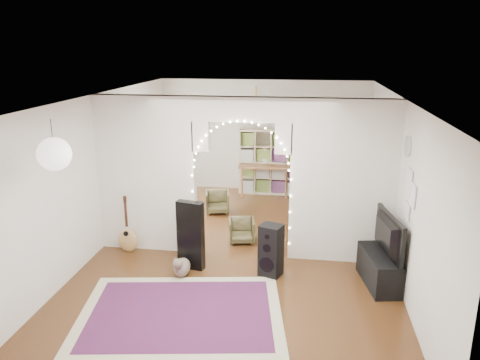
# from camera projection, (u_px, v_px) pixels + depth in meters

# --- Properties ---
(floor) EXTENTS (7.50, 7.50, 0.00)m
(floor) POSITION_uv_depth(u_px,v_px,m) (242.00, 253.00, 8.16)
(floor) COLOR black
(floor) RESTS_ON ground
(ceiling) EXTENTS (5.00, 7.50, 0.02)m
(ceiling) POSITION_uv_depth(u_px,v_px,m) (242.00, 97.00, 7.41)
(ceiling) COLOR white
(ceiling) RESTS_ON wall_back
(wall_back) EXTENTS (5.00, 0.02, 2.70)m
(wall_back) POSITION_uv_depth(u_px,v_px,m) (264.00, 136.00, 11.35)
(wall_back) COLOR silver
(wall_back) RESTS_ON floor
(wall_front) EXTENTS (5.00, 0.02, 2.70)m
(wall_front) POSITION_uv_depth(u_px,v_px,m) (184.00, 291.00, 4.22)
(wall_front) COLOR silver
(wall_front) RESTS_ON floor
(wall_left) EXTENTS (0.02, 7.50, 2.70)m
(wall_left) POSITION_uv_depth(u_px,v_px,m) (100.00, 173.00, 8.13)
(wall_left) COLOR silver
(wall_left) RESTS_ON floor
(wall_right) EXTENTS (0.02, 7.50, 2.70)m
(wall_right) POSITION_uv_depth(u_px,v_px,m) (397.00, 185.00, 7.44)
(wall_right) COLOR silver
(wall_right) RESTS_ON floor
(divider_wall) EXTENTS (5.00, 0.20, 2.70)m
(divider_wall) POSITION_uv_depth(u_px,v_px,m) (242.00, 174.00, 7.76)
(divider_wall) COLOR silver
(divider_wall) RESTS_ON floor
(fairy_lights) EXTENTS (1.64, 0.04, 1.60)m
(fairy_lights) POSITION_uv_depth(u_px,v_px,m) (241.00, 169.00, 7.61)
(fairy_lights) COLOR #FFEABF
(fairy_lights) RESTS_ON divider_wall
(window) EXTENTS (0.04, 1.20, 1.40)m
(window) POSITION_uv_depth(u_px,v_px,m) (137.00, 143.00, 9.80)
(window) COLOR white
(window) RESTS_ON wall_left
(wall_clock) EXTENTS (0.03, 0.31, 0.31)m
(wall_clock) POSITION_uv_depth(u_px,v_px,m) (408.00, 146.00, 6.66)
(wall_clock) COLOR white
(wall_clock) RESTS_ON wall_right
(picture_frames) EXTENTS (0.02, 0.50, 0.70)m
(picture_frames) POSITION_uv_depth(u_px,v_px,m) (409.00, 195.00, 6.45)
(picture_frames) COLOR white
(picture_frames) RESTS_ON wall_right
(paper_lantern) EXTENTS (0.40, 0.40, 0.40)m
(paper_lantern) POSITION_uv_depth(u_px,v_px,m) (54.00, 154.00, 5.52)
(paper_lantern) COLOR white
(paper_lantern) RESTS_ON ceiling
(ceiling_fan) EXTENTS (1.10, 1.10, 0.30)m
(ceiling_fan) POSITION_uv_depth(u_px,v_px,m) (256.00, 101.00, 9.39)
(ceiling_fan) COLOR gold
(ceiling_fan) RESTS_ON ceiling
(area_rug) EXTENTS (3.00, 2.42, 0.02)m
(area_rug) POSITION_uv_depth(u_px,v_px,m) (181.00, 313.00, 6.30)
(area_rug) COLOR maroon
(area_rug) RESTS_ON floor
(guitar_case) EXTENTS (0.45, 0.23, 1.13)m
(guitar_case) POSITION_uv_depth(u_px,v_px,m) (191.00, 235.00, 7.46)
(guitar_case) COLOR black
(guitar_case) RESTS_ON floor
(acoustic_guitar) EXTENTS (0.35, 0.12, 0.87)m
(acoustic_guitar) POSITION_uv_depth(u_px,v_px,m) (127.00, 232.00, 8.09)
(acoustic_guitar) COLOR #B78849
(acoustic_guitar) RESTS_ON floor
(tabby_cat) EXTENTS (0.30, 0.58, 0.38)m
(tabby_cat) POSITION_uv_depth(u_px,v_px,m) (182.00, 267.00, 7.30)
(tabby_cat) COLOR brown
(tabby_cat) RESTS_ON floor
(floor_speaker) EXTENTS (0.41, 0.38, 0.84)m
(floor_speaker) POSITION_uv_depth(u_px,v_px,m) (271.00, 250.00, 7.26)
(floor_speaker) COLOR black
(floor_speaker) RESTS_ON floor
(media_console) EXTENTS (0.58, 1.06, 0.50)m
(media_console) POSITION_uv_depth(u_px,v_px,m) (379.00, 269.00, 7.02)
(media_console) COLOR black
(media_console) RESTS_ON floor
(tv) EXTENTS (0.33, 1.08, 0.62)m
(tv) POSITION_uv_depth(u_px,v_px,m) (382.00, 235.00, 6.86)
(tv) COLOR black
(tv) RESTS_ON media_console
(bookcase) EXTENTS (1.53, 0.40, 1.57)m
(bookcase) POSITION_uv_depth(u_px,v_px,m) (271.00, 162.00, 11.24)
(bookcase) COLOR beige
(bookcase) RESTS_ON floor
(dining_table) EXTENTS (1.24, 0.86, 0.76)m
(dining_table) POSITION_uv_depth(u_px,v_px,m) (265.00, 166.00, 11.21)
(dining_table) COLOR brown
(dining_table) RESTS_ON floor
(flower_vase) EXTENTS (0.19, 0.19, 0.19)m
(flower_vase) POSITION_uv_depth(u_px,v_px,m) (265.00, 159.00, 11.17)
(flower_vase) COLOR white
(flower_vase) RESTS_ON dining_table
(dining_chair_left) EXTENTS (0.59, 0.60, 0.46)m
(dining_chair_left) POSITION_uv_depth(u_px,v_px,m) (217.00, 202.00, 10.06)
(dining_chair_left) COLOR #484124
(dining_chair_left) RESTS_ON floor
(dining_chair_right) EXTENTS (0.54, 0.55, 0.43)m
(dining_chair_right) POSITION_uv_depth(u_px,v_px,m) (242.00, 230.00, 8.57)
(dining_chair_right) COLOR #484124
(dining_chair_right) RESTS_ON floor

